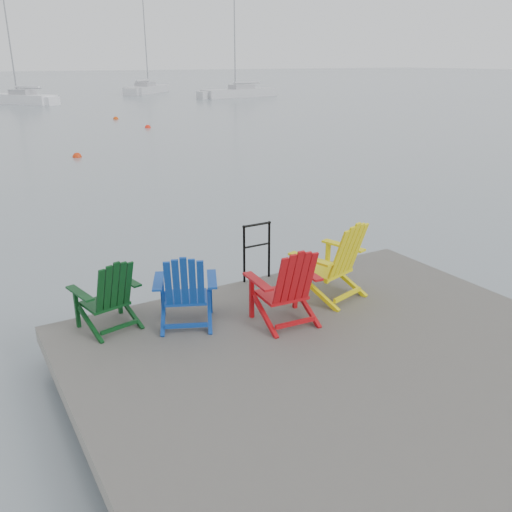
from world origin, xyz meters
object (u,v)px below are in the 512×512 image
handrail (257,246)px  chair_red (287,285)px  chair_yellow (334,259)px  chair_green (108,294)px  chair_blue (185,289)px  sailboat_far (239,93)px  buoy_c (148,128)px  sailboat_near (21,100)px  buoy_d (116,119)px  buoy_a (77,157)px  sailboat_mid (147,90)px

handrail → chair_red: bearing=-106.0°
handrail → chair_yellow: chair_yellow is taller
handrail → chair_green: chair_green is taller
chair_green → chair_blue: chair_blue is taller
chair_green → sailboat_far: sailboat_far is taller
handrail → chair_red: chair_red is taller
handrail → buoy_c: size_ratio=2.60×
sailboat_near → buoy_d: bearing=-112.5°
buoy_a → buoy_d: size_ratio=1.02×
handrail → chair_red: (-0.42, -1.47, -0.01)m
chair_red → sailboat_near: size_ratio=0.10×
chair_blue → sailboat_mid: bearing=95.3°
chair_blue → chair_red: 1.28m
sailboat_far → chair_blue: bearing=143.8°
chair_blue → buoy_a: bearing=106.1°
handrail → sailboat_mid: (18.47, 56.86, -0.69)m
handrail → chair_blue: chair_blue is taller
handrail → sailboat_mid: sailboat_mid is taller
buoy_c → buoy_d: bearing=92.1°
sailboat_far → buoy_a: bearing=134.5°
sailboat_near → buoy_c: (3.53, -22.87, -0.36)m
buoy_a → buoy_d: 14.82m
buoy_d → handrail: bearing=-102.5°
buoy_a → buoy_c: size_ratio=1.05×
buoy_c → buoy_d: size_ratio=0.97×
buoy_a → buoy_d: buoy_a is taller
handrail → buoy_a: size_ratio=2.47×
chair_yellow → sailboat_near: bearing=71.1°
chair_green → buoy_c: 26.07m
chair_yellow → buoy_c: (6.16, 25.04, -1.07)m
chair_green → handrail: bearing=-0.5°
sailboat_mid → buoy_d: (-11.92, -27.36, -0.36)m
sailboat_far → sailboat_mid: bearing=19.5°
sailboat_near → buoy_c: bearing=-114.6°
buoy_d → buoy_a: bearing=-112.5°
sailboat_near → chair_yellow: bearing=-126.5°
chair_green → sailboat_near: bearing=71.6°
buoy_d → chair_red: bearing=-102.7°
chair_blue → chair_yellow: (2.15, -0.26, 0.07)m
handrail → chair_yellow: size_ratio=0.79×
chair_blue → sailboat_far: 52.76m
chair_green → chair_yellow: chair_yellow is taller
chair_blue → buoy_c: chair_blue is taller
handrail → chair_green: size_ratio=0.96×
chair_blue → buoy_a: size_ratio=2.73×
chair_red → sailboat_mid: sailboat_mid is taller
chair_blue → chair_yellow: bearing=17.5°
sailboat_near → sailboat_mid: (15.25, 10.08, -0.00)m
chair_yellow → sailboat_mid: (17.88, 57.99, -0.72)m
chair_red → sailboat_mid: bearing=76.2°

